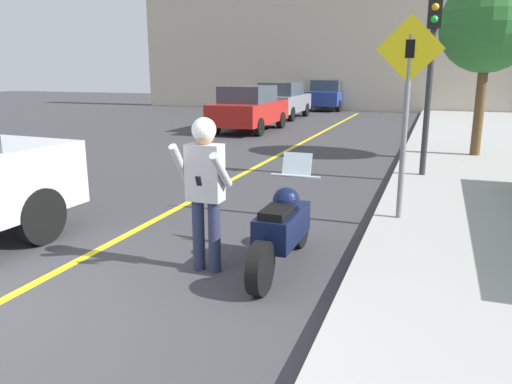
% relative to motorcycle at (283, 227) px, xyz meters
% --- Properties ---
extents(road_center_line, '(0.12, 36.00, 0.01)m').
position_rel_motorcycle_xyz_m(road_center_line, '(-2.40, 3.53, -0.48)').
color(road_center_line, yellow).
rests_on(road_center_line, ground).
extents(building_backdrop, '(28.00, 1.20, 6.75)m').
position_rel_motorcycle_xyz_m(building_backdrop, '(-1.80, 23.53, 2.89)').
color(building_backdrop, beige).
rests_on(building_backdrop, ground).
extents(motorcycle, '(0.62, 2.09, 1.27)m').
position_rel_motorcycle_xyz_m(motorcycle, '(0.00, 0.00, 0.00)').
color(motorcycle, black).
rests_on(motorcycle, ground).
extents(person_biker, '(0.59, 0.48, 1.76)m').
position_rel_motorcycle_xyz_m(person_biker, '(-0.79, -0.39, 0.60)').
color(person_biker, '#282D4C').
rests_on(person_biker, ground).
extents(crossing_sign, '(0.91, 0.08, 2.83)m').
position_rel_motorcycle_xyz_m(crossing_sign, '(1.16, 2.02, 1.37)').
color(crossing_sign, slate).
rests_on(crossing_sign, sidewalk_curb).
extents(traffic_light, '(0.26, 0.30, 3.63)m').
position_rel_motorcycle_xyz_m(traffic_light, '(1.38, 5.34, 2.20)').
color(traffic_light, '#2D2D30').
rests_on(traffic_light, sidewalk_curb).
extents(street_tree, '(2.27, 2.27, 4.29)m').
position_rel_motorcycle_xyz_m(street_tree, '(2.55, 8.39, 2.80)').
color(street_tree, brown).
rests_on(street_tree, sidewalk_curb).
extents(parked_car_red, '(1.88, 4.20, 1.68)m').
position_rel_motorcycle_xyz_m(parked_car_red, '(-5.06, 12.33, 0.37)').
color(parked_car_red, black).
rests_on(parked_car_red, ground).
extents(parked_car_grey, '(1.88, 4.20, 1.68)m').
position_rel_motorcycle_xyz_m(parked_car_grey, '(-5.42, 17.68, 0.37)').
color(parked_car_grey, black).
rests_on(parked_car_grey, ground).
extents(parked_car_blue, '(1.88, 4.20, 1.68)m').
position_rel_motorcycle_xyz_m(parked_car_blue, '(-4.40, 23.47, 0.37)').
color(parked_car_blue, black).
rests_on(parked_car_blue, ground).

